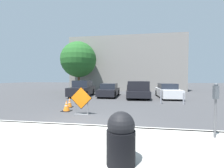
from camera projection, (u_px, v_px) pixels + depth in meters
ground_plane at (115, 96)px, 15.53m from camera, size 96.00×96.00×0.00m
sidewalk_strip at (59, 143)px, 4.18m from camera, size 29.66×2.98×0.14m
curb_lip at (79, 126)px, 5.65m from camera, size 29.66×0.20×0.14m
road_closed_sign at (81, 100)px, 7.73m from camera, size 1.16×0.20×1.45m
traffic_cone_nearest at (67, 106)px, 8.58m from camera, size 0.50×0.50×0.62m
traffic_cone_second at (70, 102)px, 9.71m from camera, size 0.39×0.39×0.66m
parked_car_nearest at (82, 89)px, 15.90m from camera, size 2.06×4.77×1.65m
parked_car_second at (109, 90)px, 15.48m from camera, size 1.85×4.14×1.35m
pickup_truck at (137, 90)px, 14.42m from camera, size 2.23×5.10×1.62m
parked_car_third at (167, 91)px, 14.43m from camera, size 1.84×4.55×1.39m
trash_bin at (121, 138)px, 3.03m from camera, size 0.59×0.59×1.08m
bollard_nearest at (161, 97)px, 11.01m from camera, size 0.12×0.12×0.98m
bollard_second at (184, 98)px, 10.77m from camera, size 0.12×0.12×0.86m
parking_meter at (216, 101)px, 4.36m from camera, size 0.11×0.15×1.62m
building_facade_backdrop at (126, 65)px, 23.93m from camera, size 17.02×5.00×8.11m
street_tree_behind_lot at (79, 60)px, 20.19m from camera, size 4.78×4.78×6.80m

